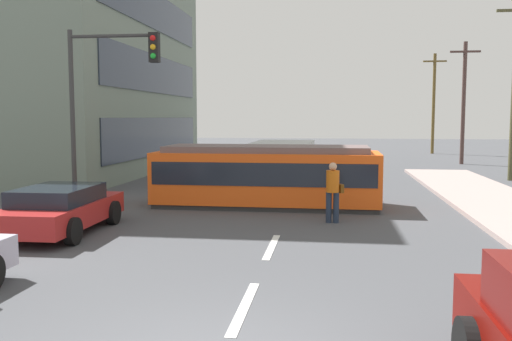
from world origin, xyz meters
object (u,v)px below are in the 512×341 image
Objects in this scene: utility_pole_distant at (434,102)px; utility_pole_far at (464,101)px; streetcar_tram at (267,175)px; traffic_light_mast at (105,87)px; parked_sedan_mid at (60,209)px; city_bus at (282,161)px; pedestrian_crossing at (333,189)px.

utility_pole_far is at bearing -89.91° from utility_pole_distant.
traffic_light_mast is at bearing -152.36° from streetcar_tram.
utility_pole_distant reaches higher than parked_sedan_mid.
utility_pole_distant reaches higher than city_bus.
utility_pole_far is (10.13, 12.07, 2.87)m from city_bus.
utility_pole_far is (14.62, 20.12, 0.14)m from traffic_light_mast.
utility_pole_distant is (10.12, 27.77, 3.10)m from streetcar_tram.
parked_sedan_mid is at bearing -114.24° from utility_pole_distant.
utility_pole_far is (10.13, 17.77, 2.90)m from streetcar_tram.
parked_sedan_mid is (-4.62, -4.97, -0.40)m from streetcar_tram.
traffic_light_mast reaches higher than city_bus.
utility_pole_distant is (-0.02, 10.00, 0.20)m from utility_pole_far.
utility_pole_distant reaches higher than traffic_light_mast.
utility_pole_distant reaches higher than utility_pole_far.
streetcar_tram is at bearing -110.02° from utility_pole_distant.
streetcar_tram is 1.75× the size of parked_sedan_mid.
pedestrian_crossing is at bearing -111.39° from utility_pole_far.
utility_pole_far is (8.00, 20.42, 2.98)m from pedestrian_crossing.
traffic_light_mast is at bearing 86.89° from parked_sedan_mid.
city_bus is 11.64m from parked_sedan_mid.
streetcar_tram reaches higher than pedestrian_crossing.
utility_pole_distant is at bearing 69.98° from streetcar_tram.
utility_pole_distant is (14.60, 30.12, 0.35)m from traffic_light_mast.
city_bus is at bearing -114.62° from utility_pole_distant.
pedestrian_crossing is 0.21× the size of utility_pole_distant.
streetcar_tram is 20.66m from utility_pole_far.
streetcar_tram is 3.40m from pedestrian_crossing.
city_bus is at bearing 60.87° from traffic_light_mast.
streetcar_tram is at bearing -119.70° from utility_pole_far.
parked_sedan_mid is 27.31m from utility_pole_far.
traffic_light_mast reaches higher than streetcar_tram.
pedestrian_crossing is 7.16m from parked_sedan_mid.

